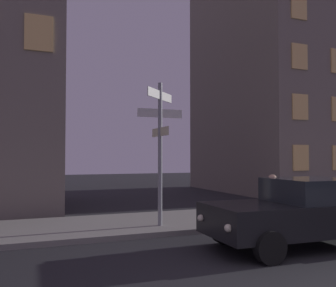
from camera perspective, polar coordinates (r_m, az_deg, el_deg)
sidewalk_kerb at (r=11.68m, az=-0.22°, el=-11.78°), size 40.00×3.39×0.14m
signpost at (r=10.55m, az=-1.20°, el=0.63°), size 1.33×1.24×3.99m
car_near_left at (r=9.19m, az=19.42°, el=-9.73°), size 4.33×2.15×1.55m
cyclist at (r=9.85m, az=15.76°, el=-9.54°), size 1.81×0.38×1.61m
building_right_block at (r=25.30m, az=18.18°, el=13.12°), size 9.48×9.55×17.22m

